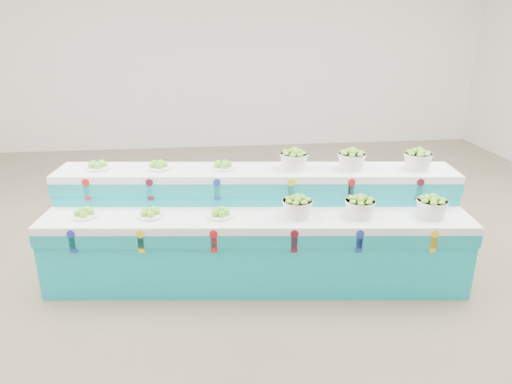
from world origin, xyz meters
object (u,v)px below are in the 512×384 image
at_px(display_stand, 256,227).
at_px(plate_upper_mid, 158,165).
at_px(basket_upper_right, 418,159).
at_px(basket_lower_left, 297,206).

height_order(display_stand, plate_upper_mid, plate_upper_mid).
relative_size(display_stand, basket_upper_right, 14.38).
bearing_deg(basket_lower_left, basket_upper_right, 15.36).
xyz_separation_m(basket_lower_left, plate_upper_mid, (-1.26, 0.63, 0.24)).
xyz_separation_m(display_stand, basket_upper_right, (1.59, 0.06, 0.61)).
distance_m(basket_lower_left, plate_upper_mid, 1.43).
distance_m(display_stand, basket_upper_right, 1.71).
bearing_deg(basket_upper_right, basket_lower_left, -164.64).
xyz_separation_m(basket_lower_left, basket_upper_right, (1.25, 0.34, 0.30)).
relative_size(basket_lower_left, plate_upper_mid, 1.14).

